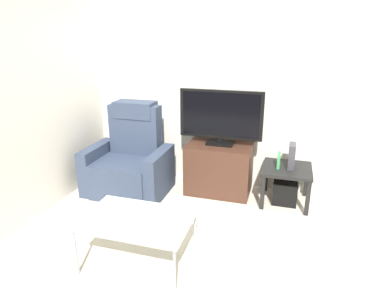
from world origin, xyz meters
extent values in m
plane|color=beige|center=(0.00, 0.00, 0.00)|extent=(6.40, 6.40, 0.00)
cube|color=beige|center=(0.00, 1.13, 1.30)|extent=(6.40, 0.06, 2.60)
cube|color=beige|center=(-1.88, 0.00, 1.30)|extent=(0.06, 4.48, 2.60)
cube|color=#3D2319|center=(-0.12, 0.82, 0.31)|extent=(0.77, 0.50, 0.61)
cube|color=black|center=(-0.12, 0.58, 0.43)|extent=(0.71, 0.02, 0.02)
cube|color=black|center=(-0.12, 0.63, 0.46)|extent=(0.34, 0.11, 0.04)
cube|color=black|center=(-0.12, 0.84, 0.63)|extent=(0.32, 0.20, 0.03)
cube|color=black|center=(-0.12, 0.84, 0.67)|extent=(0.06, 0.04, 0.05)
cube|color=black|center=(-0.12, 0.84, 0.98)|extent=(0.98, 0.05, 0.57)
cube|color=black|center=(-0.12, 0.82, 0.98)|extent=(0.90, 0.01, 0.51)
cube|color=#2D384C|center=(-1.19, 0.51, 0.21)|extent=(0.70, 0.72, 0.42)
cube|color=#2D384C|center=(-1.19, 0.78, 0.73)|extent=(0.64, 0.20, 0.62)
cube|color=#2D384C|center=(-1.19, 0.80, 0.98)|extent=(0.50, 0.26, 0.20)
cube|color=#2D384C|center=(-1.61, 0.51, 0.28)|extent=(0.14, 0.68, 0.56)
cube|color=#2D384C|center=(-0.77, 0.51, 0.28)|extent=(0.14, 0.68, 0.56)
cube|color=black|center=(0.68, 0.77, 0.42)|extent=(0.54, 0.54, 0.04)
cube|color=black|center=(0.44, 0.53, 0.20)|extent=(0.04, 0.04, 0.40)
cube|color=black|center=(0.92, 0.53, 0.20)|extent=(0.04, 0.04, 0.40)
cube|color=black|center=(0.44, 1.00, 0.20)|extent=(0.04, 0.04, 0.40)
cube|color=black|center=(0.92, 1.00, 0.20)|extent=(0.04, 0.04, 0.40)
cube|color=black|center=(0.68, 0.77, 0.14)|extent=(0.27, 0.27, 0.27)
cube|color=#388C4C|center=(0.58, 0.75, 0.52)|extent=(0.03, 0.14, 0.17)
cube|color=#333338|center=(0.71, 0.78, 0.57)|extent=(0.07, 0.20, 0.28)
cube|color=#B2C6C1|center=(-0.48, -0.71, 0.42)|extent=(0.90, 0.60, 0.02)
cylinder|color=gray|center=(-0.90, -0.98, 0.21)|extent=(0.02, 0.02, 0.41)
cylinder|color=gray|center=(-0.06, -0.98, 0.21)|extent=(0.02, 0.02, 0.41)
cylinder|color=gray|center=(-0.90, -0.44, 0.21)|extent=(0.02, 0.02, 0.41)
cylinder|color=gray|center=(-0.06, -0.44, 0.21)|extent=(0.02, 0.02, 0.41)
cube|color=#B7B7BC|center=(-0.57, -0.69, 0.44)|extent=(0.10, 0.16, 0.01)
camera|label=1|loc=(0.63, -2.88, 1.87)|focal=31.10mm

